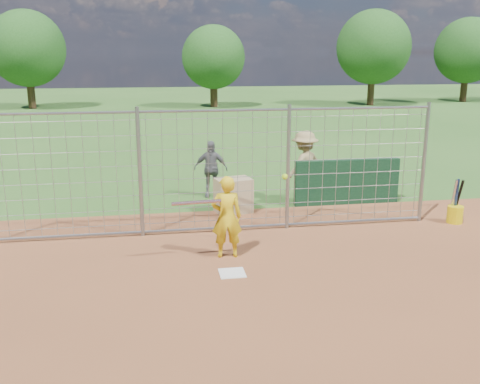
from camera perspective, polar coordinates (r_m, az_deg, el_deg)
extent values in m
plane|color=#2D591E|center=(9.26, -1.04, -8.22)|extent=(100.00, 100.00, 0.00)
plane|color=brown|center=(6.64, 2.94, -18.16)|extent=(18.00, 18.00, 0.00)
cube|color=silver|center=(9.08, -0.85, -8.65)|extent=(0.43, 0.43, 0.02)
cube|color=#11381E|center=(13.26, 11.32, 1.07)|extent=(2.60, 0.20, 1.10)
imported|color=gold|center=(9.55, -1.43, -2.69)|extent=(0.56, 0.38, 1.51)
imported|color=#5C5C61|center=(13.65, -3.15, 2.49)|extent=(0.91, 0.52, 1.46)
imported|color=#978352|center=(13.27, 6.87, 2.72)|extent=(1.31, 1.15, 1.76)
cube|color=tan|center=(12.34, -0.71, -0.37)|extent=(0.90, 0.71, 0.80)
cylinder|color=silver|center=(9.19, -4.67, -1.11)|extent=(0.86, 0.14, 0.06)
sphere|color=#ABDF17|center=(9.38, 4.80, 1.64)|extent=(0.10, 0.10, 0.10)
cylinder|color=#DDC20B|center=(12.53, 21.95, -2.24)|extent=(0.34, 0.34, 0.38)
cylinder|color=silver|center=(12.45, 21.79, -0.60)|extent=(0.07, 0.22, 0.85)
cylinder|color=navy|center=(12.48, 22.07, -0.59)|extent=(0.06, 0.10, 0.85)
cylinder|color=black|center=(12.51, 22.26, -0.58)|extent=(0.08, 0.26, 0.84)
cylinder|color=gray|center=(10.70, -10.62, 1.99)|extent=(0.08, 0.08, 2.60)
cylinder|color=gray|center=(11.04, 5.14, 2.57)|extent=(0.08, 0.08, 2.60)
cylinder|color=gray|center=(12.13, 19.02, 2.92)|extent=(0.08, 0.08, 2.60)
cylinder|color=gray|center=(10.58, -2.69, 8.67)|extent=(9.00, 0.05, 0.05)
cylinder|color=gray|center=(11.09, -2.55, -3.87)|extent=(9.00, 0.05, 0.05)
cube|color=gray|center=(10.78, -2.62, 2.04)|extent=(9.00, 0.02, 2.50)
cylinder|color=#3F2B19|center=(38.32, -21.42, 10.17)|extent=(0.50, 0.50, 2.52)
sphere|color=#26561E|center=(38.25, -21.79, 14.03)|extent=(4.90, 4.90, 4.90)
cylinder|color=#3F2B19|center=(36.78, -2.81, 10.72)|extent=(0.50, 0.50, 2.16)
sphere|color=#26561E|center=(36.69, -2.85, 14.18)|extent=(4.20, 4.20, 4.20)
cylinder|color=#3F2B19|center=(39.11, 13.81, 10.87)|extent=(0.50, 0.50, 2.59)
sphere|color=#26561E|center=(39.04, 14.05, 14.77)|extent=(5.04, 5.04, 5.04)
cylinder|color=#3F2B19|center=(44.13, 22.80, 10.46)|extent=(0.50, 0.50, 2.45)
sphere|color=#26561E|center=(44.06, 23.13, 13.71)|extent=(4.76, 4.76, 4.76)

